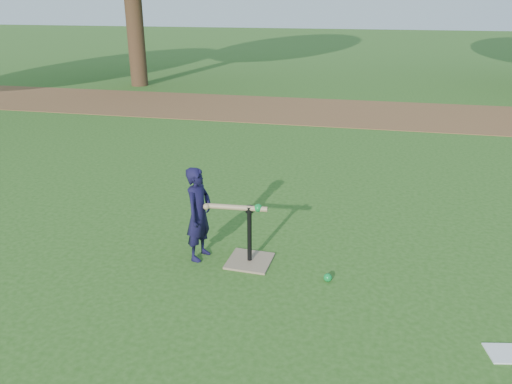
# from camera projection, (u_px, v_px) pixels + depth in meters

# --- Properties ---
(ground) EXTENTS (80.00, 80.00, 0.00)m
(ground) POSITION_uv_depth(u_px,v_px,m) (272.00, 274.00, 4.86)
(ground) COLOR #285116
(ground) RESTS_ON ground
(dirt_strip) EXTENTS (24.00, 3.00, 0.01)m
(dirt_strip) POSITION_uv_depth(u_px,v_px,m) (332.00, 112.00, 11.67)
(dirt_strip) COLOR brown
(dirt_strip) RESTS_ON ground
(child) EXTENTS (0.30, 0.40, 0.98)m
(child) POSITION_uv_depth(u_px,v_px,m) (199.00, 214.00, 5.00)
(child) COLOR black
(child) RESTS_ON ground
(wiffle_ball_ground) EXTENTS (0.08, 0.08, 0.08)m
(wiffle_ball_ground) POSITION_uv_depth(u_px,v_px,m) (328.00, 278.00, 4.72)
(wiffle_ball_ground) COLOR #0B802F
(wiffle_ball_ground) RESTS_ON ground
(clipboard) EXTENTS (0.34, 0.28, 0.01)m
(clipboard) POSITION_uv_depth(u_px,v_px,m) (508.00, 353.00, 3.76)
(clipboard) COLOR white
(clipboard) RESTS_ON ground
(batting_tee) EXTENTS (0.45, 0.45, 0.61)m
(batting_tee) POSITION_uv_depth(u_px,v_px,m) (250.00, 252.00, 5.04)
(batting_tee) COLOR #91775C
(batting_tee) RESTS_ON ground
(swing_action) EXTENTS (0.63, 0.13, 0.08)m
(swing_action) POSITION_uv_depth(u_px,v_px,m) (238.00, 208.00, 4.86)
(swing_action) COLOR tan
(swing_action) RESTS_ON ground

